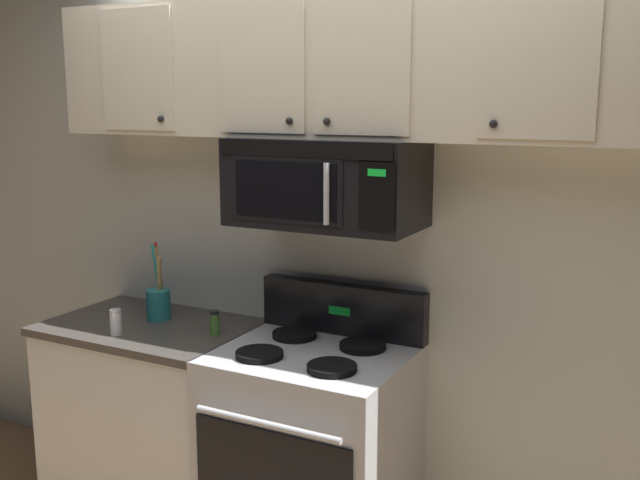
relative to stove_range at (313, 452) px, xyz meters
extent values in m
cube|color=silver|center=(0.00, 0.37, 0.88)|extent=(5.20, 0.10, 2.70)
cube|color=#B7BABF|center=(0.00, 0.00, -0.02)|extent=(0.76, 0.64, 0.90)
cylinder|color=#B7BABF|center=(0.00, -0.36, 0.27)|extent=(0.61, 0.03, 0.03)
cube|color=black|center=(0.00, 0.28, 0.54)|extent=(0.76, 0.07, 0.22)
cube|color=#19D83F|center=(0.00, 0.24, 0.54)|extent=(0.10, 0.00, 0.04)
cylinder|color=black|center=(-0.16, -0.14, 0.44)|extent=(0.19, 0.19, 0.02)
cylinder|color=black|center=(0.16, -0.14, 0.44)|extent=(0.19, 0.19, 0.02)
cylinder|color=black|center=(-0.16, 0.14, 0.44)|extent=(0.19, 0.19, 0.02)
cylinder|color=black|center=(0.16, 0.14, 0.44)|extent=(0.19, 0.19, 0.02)
cube|color=black|center=(0.00, 0.12, 1.11)|extent=(0.76, 0.39, 0.35)
cube|color=black|center=(0.00, -0.08, 1.25)|extent=(0.73, 0.01, 0.06)
cube|color=black|center=(-0.07, -0.08, 1.09)|extent=(0.49, 0.01, 0.25)
cube|color=black|center=(-0.08, -0.08, 1.09)|extent=(0.44, 0.01, 0.22)
cube|color=black|center=(0.30, -0.08, 1.09)|extent=(0.14, 0.01, 0.25)
cube|color=#19D83F|center=(0.30, -0.08, 1.18)|extent=(0.07, 0.00, 0.03)
cylinder|color=#B7BABF|center=(0.11, -0.10, 1.09)|extent=(0.02, 0.02, 0.23)
cube|color=beige|center=(0.00, 0.15, 1.56)|extent=(2.50, 0.33, 0.55)
cube|color=beige|center=(-0.83, -0.02, 1.56)|extent=(0.38, 0.01, 0.51)
sphere|color=black|center=(-0.70, -0.03, 1.35)|extent=(0.03, 0.03, 0.03)
cube|color=beige|center=(-0.21, -0.02, 1.56)|extent=(0.38, 0.01, 0.51)
sphere|color=black|center=(-0.08, -0.03, 1.35)|extent=(0.03, 0.03, 0.03)
cube|color=beige|center=(0.21, -0.02, 1.56)|extent=(0.38, 0.01, 0.51)
sphere|color=black|center=(0.08, -0.03, 1.35)|extent=(0.03, 0.03, 0.03)
cube|color=beige|center=(0.83, -0.02, 1.56)|extent=(0.38, 0.01, 0.51)
sphere|color=black|center=(0.70, -0.03, 1.35)|extent=(0.03, 0.03, 0.03)
cube|color=silver|center=(-0.84, 0.01, -0.04)|extent=(0.90, 0.62, 0.86)
cube|color=#423D38|center=(-0.84, 0.01, 0.41)|extent=(0.93, 0.65, 0.03)
cylinder|color=teal|center=(-0.85, 0.08, 0.50)|extent=(0.11, 0.11, 0.14)
cylinder|color=#A87A47|center=(-0.84, 0.09, 0.64)|extent=(0.04, 0.09, 0.27)
cylinder|color=red|center=(-0.85, 0.08, 0.65)|extent=(0.04, 0.07, 0.29)
cylinder|color=tan|center=(-0.84, 0.08, 0.62)|extent=(0.06, 0.06, 0.23)
cylinder|color=teal|center=(-0.85, 0.08, 0.65)|extent=(0.03, 0.07, 0.28)
cylinder|color=white|center=(-0.86, -0.19, 0.48)|extent=(0.05, 0.05, 0.10)
cylinder|color=#B7BABF|center=(-0.86, -0.19, 0.54)|extent=(0.05, 0.05, 0.02)
cylinder|color=#4C7F33|center=(-0.48, 0.01, 0.48)|extent=(0.04, 0.04, 0.09)
cylinder|color=black|center=(-0.48, 0.01, 0.53)|extent=(0.04, 0.04, 0.02)
camera|label=1|loc=(1.33, -2.48, 1.43)|focal=41.19mm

